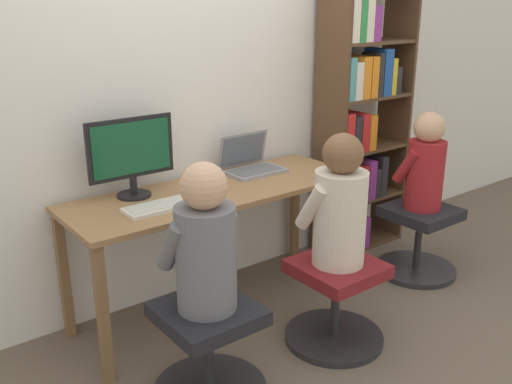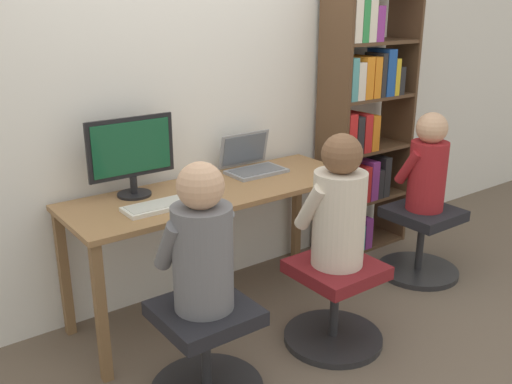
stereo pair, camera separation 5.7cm
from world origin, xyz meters
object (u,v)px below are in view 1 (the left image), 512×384
person_near_shelf (425,164)px  office_chair_left (209,350)px  person_at_laptop (340,206)px  office_chair_side (418,239)px  desktop_monitor (131,155)px  bookshelf (359,123)px  office_chair_right (335,301)px  person_at_monitor (205,244)px  laptop (251,164)px  keyboard (163,206)px

person_near_shelf → office_chair_left: bearing=-173.2°
person_at_laptop → office_chair_side: 1.21m
desktop_monitor → bookshelf: bearing=-1.2°
person_near_shelf → bookshelf: bearing=94.4°
bookshelf → person_near_shelf: size_ratio=2.93×
office_chair_right → person_near_shelf: (1.05, 0.25, 0.53)m
person_at_monitor → person_near_shelf: size_ratio=1.05×
person_at_monitor → office_chair_left: bearing=-90.0°
person_at_laptop → bookshelf: 1.30m
laptop → person_at_monitor: bearing=-137.1°
bookshelf → office_chair_side: 0.91m
office_chair_left → office_chair_right: same height
person_at_monitor → desktop_monitor: bearing=85.8°
person_at_monitor → person_near_shelf: person_at_monitor is taller
office_chair_left → bookshelf: 2.09m
office_chair_left → office_chair_right: size_ratio=1.00×
keyboard → bookshelf: 1.73m
desktop_monitor → person_at_laptop: (0.74, -0.84, -0.21)m
laptop → person_at_laptop: size_ratio=0.51×
laptop → bookshelf: 0.95m
laptop → person_near_shelf: person_near_shelf is taller
office_chair_left → person_near_shelf: size_ratio=0.84×
desktop_monitor → person_near_shelf: bearing=-18.5°
office_chair_side → person_near_shelf: size_ratio=0.84×
desktop_monitor → office_chair_side: 2.03m
person_at_laptop → office_chair_right: bearing=-90.0°
bookshelf → person_at_monitor: bearing=-156.8°
laptop → person_near_shelf: (0.99, -0.58, -0.04)m
person_at_monitor → bookshelf: size_ratio=0.36×
laptop → desktop_monitor: bearing=179.0°
office_chair_right → laptop: bearing=85.9°
person_at_laptop → desktop_monitor: bearing=131.1°
office_chair_right → bookshelf: bookshelf is taller
office_chair_left → person_near_shelf: (1.84, 0.22, 0.53)m
laptop → person_at_monitor: person_at_monitor is taller
person_at_monitor → office_chair_side: 1.93m
keyboard → person_at_monitor: person_at_monitor is taller
office_chair_right → person_at_monitor: (-0.80, 0.04, 0.54)m
keyboard → person_at_laptop: 0.91m
laptop → person_at_laptop: bearing=-94.1°
desktop_monitor → office_chair_right: (0.74, -0.85, -0.76)m
office_chair_left → office_chair_right: bearing=-2.5°
person_at_monitor → office_chair_right: bearing=-2.8°
bookshelf → keyboard: bearing=-172.4°
desktop_monitor → office_chair_left: 1.12m
person_near_shelf → laptop: bearing=149.5°
desktop_monitor → laptop: bearing=-1.0°
person_at_monitor → office_chair_side: size_ratio=1.25×
person_at_laptop → bookshelf: size_ratio=0.37×
person_at_laptop → office_chair_side: bearing=13.2°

